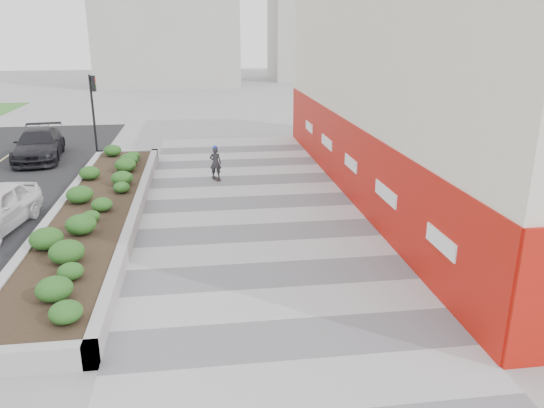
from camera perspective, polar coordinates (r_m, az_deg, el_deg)
The scene contains 8 objects.
ground at distance 13.18m, azimuth 1.03°, elevation -11.02°, with size 160.00×160.00×0.00m, color gray.
walkway at distance 15.83m, azimuth -0.63°, elevation -5.70°, with size 8.00×36.00×0.01m, color #A8A8AD.
building at distance 22.26m, azimuth 15.76°, elevation 11.31°, with size 6.04×24.08×8.00m.
planter at distance 19.66m, azimuth -18.28°, elevation -0.48°, with size 3.00×18.00×0.90m.
traffic_signal_near at distance 29.58m, azimuth -18.64°, elevation 10.27°, with size 0.33×0.28×4.20m.
manhole_cover at distance 15.89m, azimuth 1.17°, elevation -5.61°, with size 0.44×0.44×0.01m, color #595654.
skateboarder at distance 23.72m, azimuth -6.10°, elevation 4.46°, with size 0.57×0.75×1.56m.
car_dark at distance 29.89m, azimuth -23.80°, elevation 5.87°, with size 2.17×5.34×1.55m, color black.
Camera 1 is at (-1.79, -11.33, 6.48)m, focal length 35.00 mm.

